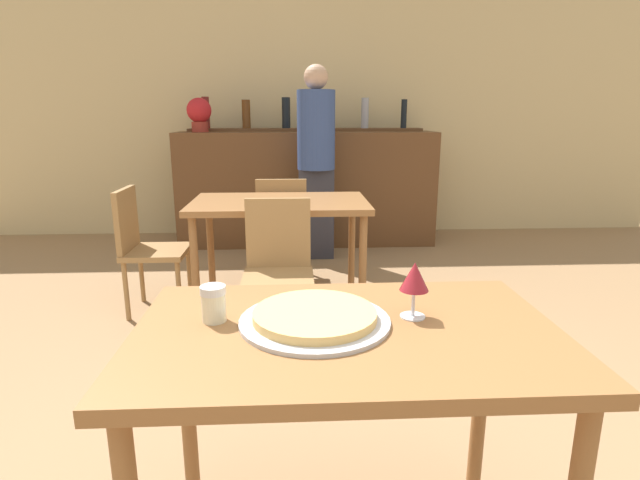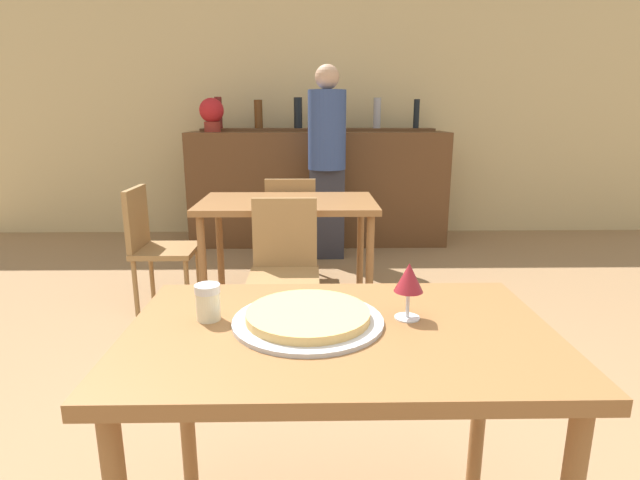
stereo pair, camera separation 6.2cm
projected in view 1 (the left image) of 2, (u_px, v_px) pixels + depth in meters
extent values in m
cube|color=#D1B784|center=(305.00, 106.00, 5.45)|extent=(8.00, 0.05, 2.80)
cube|color=brown|center=(347.00, 334.00, 1.32)|extent=(1.13, 0.70, 0.04)
cylinder|color=brown|center=(187.00, 407.00, 1.68)|extent=(0.05, 0.05, 0.74)
cylinder|color=brown|center=(481.00, 398.00, 1.73)|extent=(0.05, 0.05, 0.74)
cube|color=brown|center=(280.00, 204.00, 3.33)|extent=(1.17, 0.72, 0.04)
cylinder|color=brown|center=(195.00, 273.00, 3.10)|extent=(0.05, 0.05, 0.72)
cylinder|color=brown|center=(363.00, 270.00, 3.16)|extent=(0.05, 0.05, 0.72)
cylinder|color=brown|center=(211.00, 248.00, 3.69)|extent=(0.05, 0.05, 0.72)
cylinder|color=brown|center=(352.00, 246.00, 3.74)|extent=(0.05, 0.05, 0.72)
cube|color=brown|center=(307.00, 188.00, 5.16)|extent=(2.60, 0.56, 1.15)
cube|color=brown|center=(306.00, 130.00, 5.15)|extent=(2.39, 0.24, 0.03)
cylinder|color=maroon|center=(206.00, 113.00, 5.06)|extent=(0.07, 0.07, 0.31)
cylinder|color=#5B3314|center=(246.00, 114.00, 5.08)|extent=(0.09, 0.09, 0.28)
cylinder|color=black|center=(286.00, 113.00, 5.10)|extent=(0.09, 0.09, 0.31)
cylinder|color=maroon|center=(326.00, 113.00, 5.12)|extent=(0.07, 0.07, 0.31)
cylinder|color=#9999A3|center=(365.00, 113.00, 5.14)|extent=(0.08, 0.08, 0.30)
cylinder|color=black|center=(404.00, 114.00, 5.17)|extent=(0.06, 0.06, 0.29)
cube|color=olive|center=(278.00, 279.00, 2.82)|extent=(0.40, 0.40, 0.04)
cube|color=olive|center=(278.00, 233.00, 2.94)|extent=(0.38, 0.04, 0.41)
cylinder|color=olive|center=(247.00, 328.00, 2.70)|extent=(0.03, 0.03, 0.40)
cylinder|color=olive|center=(309.00, 326.00, 2.71)|extent=(0.03, 0.03, 0.40)
cylinder|color=olive|center=(252.00, 304.00, 3.03)|extent=(0.03, 0.03, 0.40)
cylinder|color=olive|center=(307.00, 303.00, 3.04)|extent=(0.03, 0.03, 0.40)
cube|color=olive|center=(282.00, 230.00, 4.00)|extent=(0.40, 0.40, 0.04)
cube|color=olive|center=(281.00, 206.00, 3.77)|extent=(0.38, 0.04, 0.41)
cylinder|color=olive|center=(303.00, 250.00, 4.23)|extent=(0.03, 0.03, 0.40)
cylinder|color=olive|center=(263.00, 251.00, 4.21)|extent=(0.03, 0.03, 0.40)
cylinder|color=olive|center=(304.00, 262.00, 3.90)|extent=(0.03, 0.03, 0.40)
cylinder|color=olive|center=(261.00, 262.00, 3.88)|extent=(0.03, 0.03, 0.40)
cube|color=olive|center=(157.00, 252.00, 3.37)|extent=(0.40, 0.40, 0.04)
cube|color=olive|center=(126.00, 220.00, 3.30)|extent=(0.04, 0.38, 0.41)
cylinder|color=olive|center=(179.00, 290.00, 3.26)|extent=(0.03, 0.03, 0.40)
cylinder|color=olive|center=(189.00, 274.00, 3.59)|extent=(0.03, 0.03, 0.40)
cylinder|color=olive|center=(126.00, 291.00, 3.25)|extent=(0.03, 0.03, 0.40)
cylinder|color=olive|center=(142.00, 275.00, 3.58)|extent=(0.03, 0.03, 0.40)
cylinder|color=#B7B7BC|center=(315.00, 321.00, 1.34)|extent=(0.41, 0.41, 0.01)
cylinder|color=#E0B266|center=(315.00, 315.00, 1.34)|extent=(0.33, 0.33, 0.02)
cylinder|color=beige|center=(214.00, 307.00, 1.35)|extent=(0.07, 0.07, 0.08)
cylinder|color=silver|center=(213.00, 290.00, 1.34)|extent=(0.07, 0.07, 0.02)
cube|color=#2D2D38|center=(316.00, 214.00, 4.64)|extent=(0.32, 0.18, 0.83)
cylinder|color=#33477F|center=(316.00, 130.00, 4.46)|extent=(0.34, 0.34, 0.69)
sphere|color=tan|center=(316.00, 77.00, 4.34)|extent=(0.21, 0.21, 0.21)
cylinder|color=silver|center=(413.00, 316.00, 1.39)|extent=(0.07, 0.07, 0.00)
cylinder|color=silver|center=(413.00, 303.00, 1.38)|extent=(0.01, 0.01, 0.07)
cone|color=maroon|center=(415.00, 276.00, 1.36)|extent=(0.08, 0.08, 0.08)
cylinder|color=maroon|center=(200.00, 127.00, 4.91)|extent=(0.16, 0.16, 0.10)
sphere|color=red|center=(199.00, 110.00, 4.87)|extent=(0.24, 0.24, 0.24)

